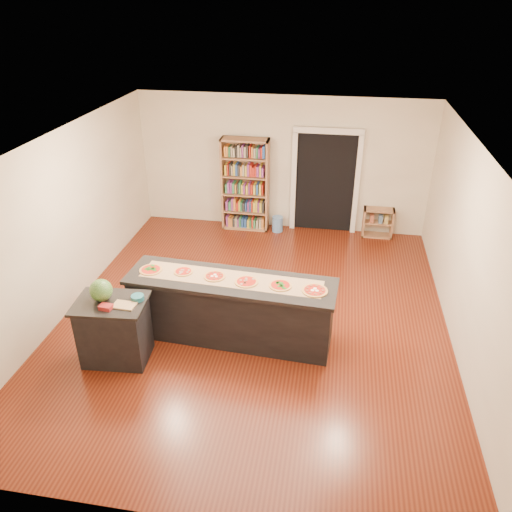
% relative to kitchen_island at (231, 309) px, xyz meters
% --- Properties ---
extents(room, '(6.00, 7.00, 2.80)m').
position_rel_kitchen_island_xyz_m(room, '(0.24, 0.54, 0.90)').
color(room, beige).
rests_on(room, ground).
extents(doorway, '(1.40, 0.09, 2.21)m').
position_rel_kitchen_island_xyz_m(doorway, '(1.14, 4.01, 0.70)').
color(doorway, black).
rests_on(doorway, room).
extents(kitchen_island, '(3.01, 0.82, 0.99)m').
position_rel_kitchen_island_xyz_m(kitchen_island, '(0.00, 0.00, 0.00)').
color(kitchen_island, black).
rests_on(kitchen_island, ground).
extents(side_counter, '(0.95, 0.70, 0.94)m').
position_rel_kitchen_island_xyz_m(side_counter, '(-1.48, -0.75, -0.02)').
color(side_counter, black).
rests_on(side_counter, ground).
extents(bookshelf, '(0.98, 0.35, 1.96)m').
position_rel_kitchen_island_xyz_m(bookshelf, '(-0.50, 3.82, 0.48)').
color(bookshelf, '#A57550').
rests_on(bookshelf, ground).
extents(low_shelf, '(0.62, 0.27, 0.62)m').
position_rel_kitchen_island_xyz_m(low_shelf, '(2.29, 3.86, -0.19)').
color(low_shelf, '#A57550').
rests_on(low_shelf, ground).
extents(waste_bin, '(0.23, 0.23, 0.33)m').
position_rel_kitchen_island_xyz_m(waste_bin, '(0.20, 3.75, -0.33)').
color(waste_bin, '#5887C5').
rests_on(waste_bin, ground).
extents(kraft_paper, '(2.64, 0.63, 0.00)m').
position_rel_kitchen_island_xyz_m(kraft_paper, '(0.00, 0.03, 0.49)').
color(kraft_paper, '#997A4F').
rests_on(kraft_paper, kitchen_island).
extents(watermelon, '(0.30, 0.30, 0.30)m').
position_rel_kitchen_island_xyz_m(watermelon, '(-1.60, -0.71, 0.59)').
color(watermelon, '#144214').
rests_on(watermelon, side_counter).
extents(cutting_board, '(0.30, 0.21, 0.02)m').
position_rel_kitchen_island_xyz_m(cutting_board, '(-1.26, -0.80, 0.45)').
color(cutting_board, tan).
rests_on(cutting_board, side_counter).
extents(package_red, '(0.17, 0.13, 0.06)m').
position_rel_kitchen_island_xyz_m(package_red, '(-1.46, -0.91, 0.47)').
color(package_red, maroon).
rests_on(package_red, side_counter).
extents(package_teal, '(0.17, 0.17, 0.06)m').
position_rel_kitchen_island_xyz_m(package_teal, '(-1.14, -0.63, 0.47)').
color(package_teal, '#195966').
rests_on(package_teal, side_counter).
extents(pizza_a, '(0.33, 0.33, 0.02)m').
position_rel_kitchen_island_xyz_m(pizza_a, '(-1.20, 0.06, 0.51)').
color(pizza_a, '#B68946').
rests_on(pizza_a, kitchen_island).
extents(pizza_b, '(0.28, 0.28, 0.02)m').
position_rel_kitchen_island_xyz_m(pizza_b, '(-0.72, 0.09, 0.51)').
color(pizza_b, '#B68946').
rests_on(pizza_b, kitchen_island).
extents(pizza_c, '(0.30, 0.30, 0.02)m').
position_rel_kitchen_island_xyz_m(pizza_c, '(-0.24, 0.04, 0.51)').
color(pizza_c, '#B68946').
rests_on(pizza_c, kitchen_island).
extents(pizza_d, '(0.32, 0.32, 0.02)m').
position_rel_kitchen_island_xyz_m(pizza_d, '(0.24, -0.04, 0.51)').
color(pizza_d, '#B68946').
rests_on(pizza_d, kitchen_island).
extents(pizza_e, '(0.32, 0.32, 0.02)m').
position_rel_kitchen_island_xyz_m(pizza_e, '(0.72, -0.05, 0.51)').
color(pizza_e, '#B68946').
rests_on(pizza_e, kitchen_island).
extents(pizza_f, '(0.35, 0.35, 0.02)m').
position_rel_kitchen_island_xyz_m(pizza_f, '(1.20, -0.10, 0.51)').
color(pizza_f, '#B68946').
rests_on(pizza_f, kitchen_island).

